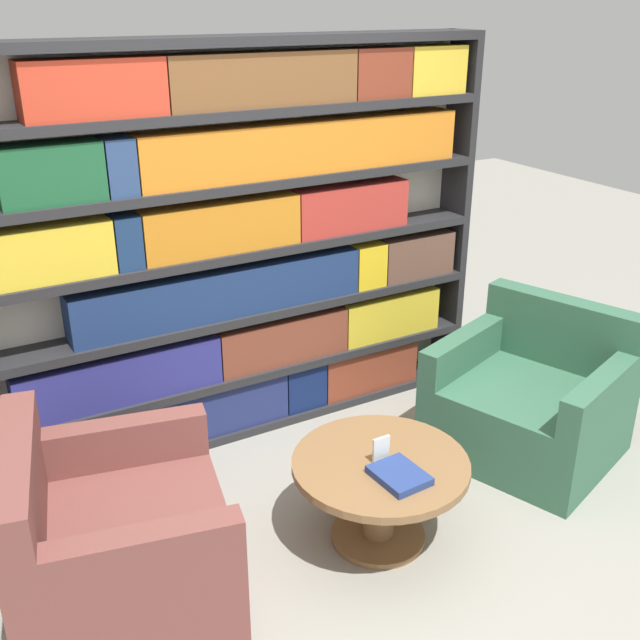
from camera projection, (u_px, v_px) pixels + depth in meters
The scene contains 7 objects.
ground_plane at pixel (381, 563), 3.48m from camera, with size 14.00×14.00×0.00m, color gray.
bookshelf at pixel (244, 252), 4.21m from camera, with size 3.04×0.30×2.25m.
armchair_left at pixel (115, 544), 3.17m from camera, with size 1.04×1.09×0.84m.
armchair_right at pixel (530, 404), 4.26m from camera, with size 1.13×1.17×0.84m.
coffee_table at pixel (380, 483), 3.52m from camera, with size 0.83×0.83×0.44m.
table_sign at pixel (381, 451), 3.45m from camera, with size 0.09×0.06×0.13m.
stray_book at pixel (400, 476), 3.33m from camera, with size 0.21×0.26×0.04m.
Camera 1 is at (-1.61, -2.24, 2.42)m, focal length 42.00 mm.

